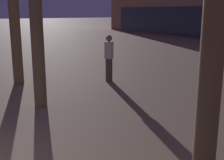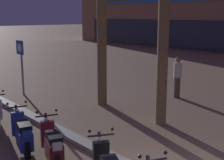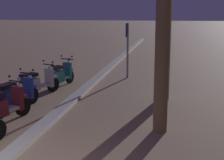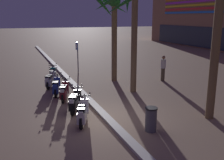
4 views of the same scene
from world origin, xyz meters
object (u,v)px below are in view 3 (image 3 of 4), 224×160
(scooter_blue_lead_nearest, at_px, (14,95))
(scooter_maroon_second_in_line, at_px, (2,106))
(scooter_silver_last_in_row, at_px, (36,83))
(crossing_sign, at_px, (127,44))
(scooter_teal_mid_centre, at_px, (60,75))

(scooter_blue_lead_nearest, relative_size, scooter_maroon_second_in_line, 1.08)
(scooter_silver_last_in_row, height_order, scooter_maroon_second_in_line, same)
(scooter_silver_last_in_row, distance_m, scooter_blue_lead_nearest, 1.76)
(scooter_maroon_second_in_line, bearing_deg, crossing_sign, 160.14)
(scooter_teal_mid_centre, height_order, scooter_maroon_second_in_line, same)
(scooter_teal_mid_centre, relative_size, scooter_maroon_second_in_line, 1.01)
(crossing_sign, bearing_deg, scooter_silver_last_in_row, -35.41)
(scooter_maroon_second_in_line, bearing_deg, scooter_teal_mid_centre, 179.00)
(scooter_teal_mid_centre, height_order, scooter_silver_last_in_row, same)
(scooter_silver_last_in_row, bearing_deg, scooter_blue_lead_nearest, 1.78)
(scooter_blue_lead_nearest, bearing_deg, scooter_maroon_second_in_line, 11.06)
(scooter_blue_lead_nearest, distance_m, scooter_maroon_second_in_line, 1.13)
(scooter_teal_mid_centre, bearing_deg, scooter_silver_last_in_row, -13.13)
(scooter_silver_last_in_row, xyz_separation_m, scooter_blue_lead_nearest, (1.76, 0.05, 0.01))
(scooter_maroon_second_in_line, distance_m, crossing_sign, 7.12)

